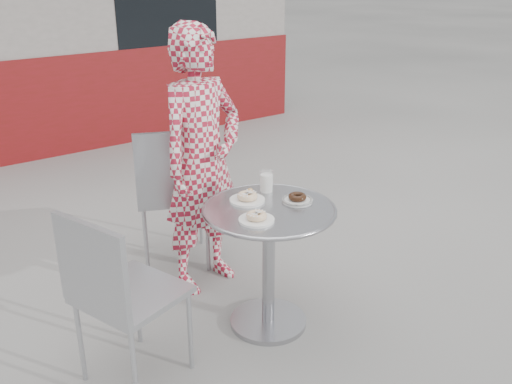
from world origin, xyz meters
TOP-DOWN VIEW (x-y plane):
  - ground at (0.00, 0.00)m, footprint 60.00×60.00m
  - bistro_table at (0.03, 0.01)m, footprint 0.69×0.69m
  - chair_far at (-0.03, 0.95)m, footprint 0.60×0.60m
  - chair_left at (-0.75, 0.05)m, footprint 0.54×0.53m
  - seated_person at (-0.01, 0.61)m, footprint 0.64×0.49m
  - plate_far at (-0.01, 0.15)m, footprint 0.19×0.19m
  - plate_near at (-0.12, -0.08)m, footprint 0.17×0.17m
  - plate_checker at (0.19, -0.01)m, footprint 0.16×0.16m
  - milk_cup at (0.15, 0.20)m, footprint 0.07×0.07m

SIDE VIEW (x-z plane):
  - ground at x=0.00m, z-range 0.00..0.00m
  - chair_left at x=-0.75m, z-range -0.17..0.72m
  - chair_far at x=-0.03m, z-range -0.18..0.76m
  - bistro_table at x=0.03m, z-range 0.18..0.88m
  - plate_checker at x=0.19m, z-range 0.69..0.73m
  - plate_near at x=-0.12m, z-range 0.70..0.74m
  - plate_far at x=-0.01m, z-range 0.69..0.74m
  - milk_cup at x=0.15m, z-range 0.70..0.81m
  - seated_person at x=-0.01m, z-range 0.00..1.57m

